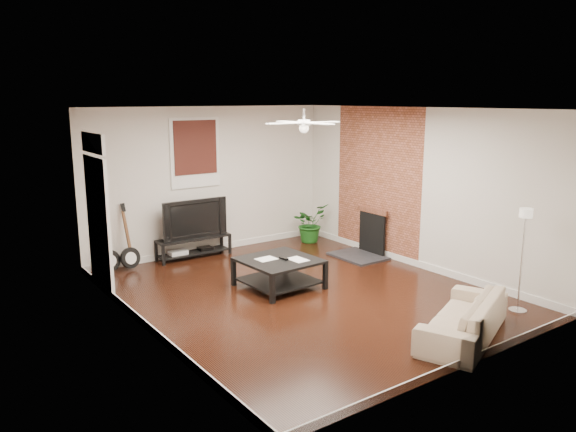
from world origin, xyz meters
The scene contains 14 objects.
room centered at (0.00, 0.00, 1.40)m, with size 5.01×6.01×2.81m.
brick_accent centered at (2.49, 1.00, 1.40)m, with size 0.02×2.20×2.80m, color brown.
fireplace centered at (2.20, 1.00, 0.46)m, with size 0.80×1.10×0.92m, color black.
window_back centered at (-0.30, 2.97, 1.95)m, with size 1.00×0.06×1.30m, color #3D1310.
door_left centered at (-2.46, 1.90, 1.25)m, with size 0.08×1.00×2.50m, color white.
tv_stand centered at (-0.49, 2.78, 0.20)m, with size 1.41×0.38×0.39m, color black.
tv centered at (-0.49, 2.80, 0.76)m, with size 1.26×0.17×0.73m, color black.
coffee_table centered at (-0.14, 0.46, 0.23)m, with size 1.11×1.11×0.46m, color black.
sofa centered at (0.67, -2.45, 0.27)m, with size 1.83×0.71×0.53m, color tan.
floor_lamp centered at (2.02, -2.35, 0.75)m, with size 0.25×0.25×1.49m, color silver, non-canonical shape.
potted_plant centered at (2.02, 2.46, 0.40)m, with size 0.71×0.62×0.79m, color #195618.
guitar_left centered at (-2.09, 2.75, 0.59)m, with size 0.37×0.26×1.18m, color black, non-canonical shape.
guitar_right centered at (-1.74, 2.72, 0.59)m, with size 0.37×0.26×1.18m, color black, non-canonical shape.
ceiling_fan centered at (0.00, 0.00, 2.60)m, with size 1.24×1.24×0.32m, color white, non-canonical shape.
Camera 1 is at (-4.93, -6.55, 2.95)m, focal length 34.93 mm.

